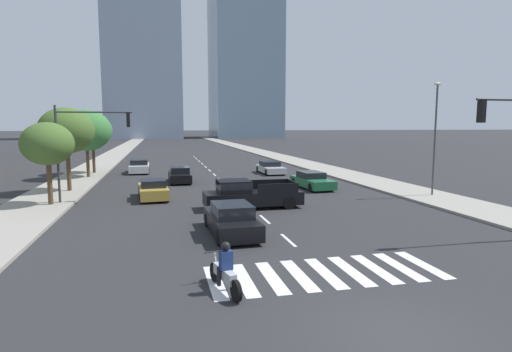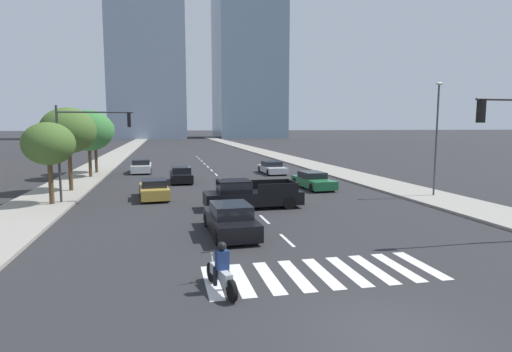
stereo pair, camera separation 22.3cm
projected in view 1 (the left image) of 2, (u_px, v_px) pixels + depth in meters
name	position (u px, v px, depth m)	size (l,w,h in m)	color
ground_plane	(395.00, 335.00, 9.57)	(800.00, 800.00, 0.00)	#28282B
sidewalk_east	(341.00, 173.00, 41.33)	(4.00, 260.00, 0.15)	gray
sidewalk_west	(75.00, 180.00, 35.81)	(4.00, 260.00, 0.15)	gray
crosswalk_near	(325.00, 273.00, 13.58)	(7.65, 2.90, 0.01)	silver
lane_divider_center	(214.00, 175.00, 40.66)	(0.14, 50.00, 0.01)	silver
motorcycle_lead	(225.00, 272.00, 12.01)	(0.83, 2.20, 1.49)	black
pickup_truck	(248.00, 194.00, 24.10)	(5.68, 2.10, 1.67)	black
sedan_green_0	(312.00, 181.00, 31.81)	(2.12, 4.85, 1.26)	#1E6038
sedan_black_1	(231.00, 220.00, 18.34)	(1.98, 4.78, 1.40)	black
sedan_silver_2	(270.00, 168.00, 41.64)	(2.06, 4.73, 1.20)	#B7BABF
sedan_black_3	(180.00, 175.00, 35.08)	(1.82, 4.52, 1.33)	black
sedan_white_4	(139.00, 167.00, 42.13)	(2.00, 4.60, 1.35)	silver
sedan_gold_5	(153.00, 190.00, 27.27)	(2.07, 4.41, 1.29)	#B28E38
traffic_signal_far	(86.00, 136.00, 25.08)	(4.68, 0.28, 5.82)	#333335
street_lamp_east	(435.00, 130.00, 27.45)	(0.50, 0.24, 7.42)	#3F3F42
street_tree_nearest	(47.00, 144.00, 24.20)	(2.95, 2.95, 4.83)	#4C3823
street_tree_second	(66.00, 131.00, 29.28)	(3.81, 3.81, 5.89)	#4C3823
street_tree_third	(86.00, 130.00, 37.25)	(4.33, 4.33, 6.03)	#4C3823
street_tree_fourth	(92.00, 130.00, 40.67)	(3.73, 3.73, 5.75)	#4C3823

